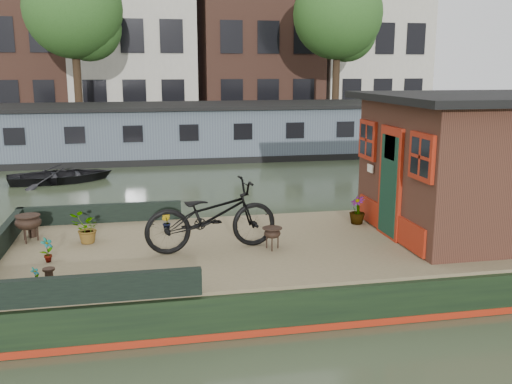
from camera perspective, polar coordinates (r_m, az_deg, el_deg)
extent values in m
plane|color=#323D26|center=(10.19, 10.65, -8.02)|extent=(120.00, 120.00, 0.00)
cube|color=black|center=(10.09, 10.71, -6.42)|extent=(12.00, 4.00, 0.60)
cube|color=maroon|center=(10.17, 10.66, -7.70)|extent=(12.02, 4.02, 0.10)
cube|color=#79694A|center=(9.99, 10.79, -4.65)|extent=(11.80, 3.80, 0.05)
cube|color=black|center=(11.12, -15.26, -2.08)|extent=(3.00, 0.12, 0.35)
cube|color=black|center=(7.46, -17.15, -9.28)|extent=(3.00, 0.12, 0.35)
cube|color=black|center=(10.74, 22.00, 2.29)|extent=(3.50, 3.00, 2.30)
cube|color=black|center=(10.62, 22.52, 8.73)|extent=(4.00, 3.50, 0.12)
cube|color=maroon|center=(9.92, 13.26, 0.92)|extent=(0.06, 0.80, 1.90)
cube|color=black|center=(9.92, 13.14, 0.63)|extent=(0.04, 0.64, 1.70)
cube|color=maroon|center=(8.89, 16.23, 3.40)|extent=(0.06, 0.72, 0.72)
cube|color=maroon|center=(10.78, 11.12, 5.13)|extent=(0.06, 0.72, 0.72)
imported|color=black|center=(9.07, -4.49, -2.37)|extent=(2.21, 1.01, 1.12)
imported|color=brown|center=(9.11, -20.14, -5.47)|extent=(0.23, 0.24, 0.38)
imported|color=brown|center=(10.30, -8.99, -3.01)|extent=(0.22, 0.23, 0.32)
imported|color=brown|center=(9.84, -16.62, -3.52)|extent=(0.61, 0.60, 0.51)
imported|color=brown|center=(10.78, 10.08, -1.80)|extent=(0.37, 0.37, 0.52)
imported|color=maroon|center=(8.22, -21.20, -7.89)|extent=(0.15, 0.17, 0.26)
cylinder|color=black|center=(10.56, -21.47, -3.59)|extent=(0.20, 0.20, 0.23)
cylinder|color=black|center=(8.33, -19.99, -7.79)|extent=(0.16, 0.16, 0.19)
imported|color=black|center=(18.95, -18.93, 1.98)|extent=(3.57, 2.87, 0.66)
cube|color=#46535E|center=(23.27, -2.18, 6.11)|extent=(20.00, 4.00, 2.00)
cube|color=black|center=(23.18, -2.20, 8.69)|extent=(20.40, 4.40, 0.12)
cube|color=black|center=(23.38, -2.16, 3.96)|extent=(20.00, 4.05, 0.24)
cube|color=#47443F|center=(29.72, -4.18, 6.36)|extent=(60.00, 6.00, 0.90)
cylinder|color=#332316|center=(27.99, -17.41, 10.50)|extent=(0.36, 0.36, 4.00)
sphere|color=#1F4617|center=(28.10, -17.84, 17.03)|extent=(4.40, 4.40, 4.40)
sphere|color=#1F4617|center=(28.29, -16.41, 15.45)|extent=(3.00, 3.00, 3.00)
cylinder|color=#332316|center=(29.48, 7.99, 11.00)|extent=(0.36, 0.36, 4.00)
sphere|color=#1F4617|center=(29.59, 8.19, 17.20)|extent=(4.40, 4.40, 4.40)
sphere|color=#1F4617|center=(30.01, 9.06, 15.57)|extent=(3.00, 3.00, 3.00)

